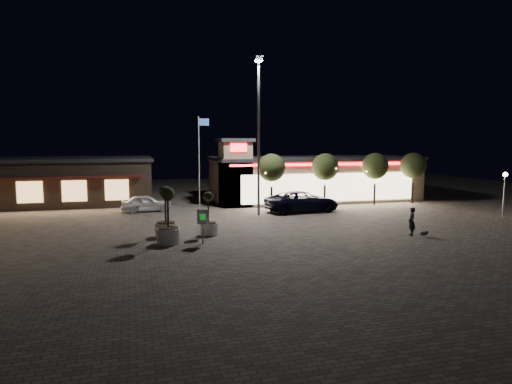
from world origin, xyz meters
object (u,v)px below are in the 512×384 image
object	(u,v)px
pickup_truck	(303,201)
planter_left	(166,221)
white_sedan	(146,203)
pedestrian	(412,222)
valet_sign	(203,220)
planter_mid	(168,226)

from	to	relation	value
pickup_truck	planter_left	distance (m)	13.76
white_sedan	pedestrian	size ratio (longest dim) A/B	2.32
pedestrian	valet_sign	bearing A→B (deg)	-79.72
pedestrian	planter_left	distance (m)	15.19
planter_left	valet_sign	bearing A→B (deg)	-52.90
pickup_truck	pedestrian	distance (m)	11.35
pedestrian	planter_mid	distance (m)	14.83
pedestrian	planter_left	bearing A→B (deg)	-88.52
planter_left	planter_mid	xyz separation A→B (m)	(-0.00, -2.02, 0.04)
valet_sign	pedestrian	bearing A→B (deg)	-5.35
white_sedan	valet_sign	xyz separation A→B (m)	(2.75, -13.23, 0.68)
pickup_truck	planter_mid	xyz separation A→B (m)	(-11.71, -9.25, 0.14)
pickup_truck	valet_sign	distance (m)	13.84
pickup_truck	valet_sign	bearing A→B (deg)	129.62
planter_mid	white_sedan	bearing A→B (deg)	93.81
planter_left	white_sedan	bearing A→B (deg)	94.54
white_sedan	pedestrian	world-z (taller)	pedestrian
planter_left	planter_mid	bearing A→B (deg)	-90.04
pedestrian	planter_mid	world-z (taller)	planter_mid
pedestrian	pickup_truck	bearing A→B (deg)	-148.96
white_sedan	planter_left	world-z (taller)	planter_left
white_sedan	planter_mid	xyz separation A→B (m)	(0.85, -12.74, 0.31)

